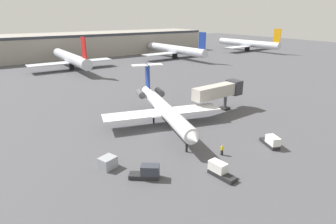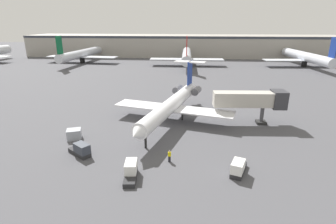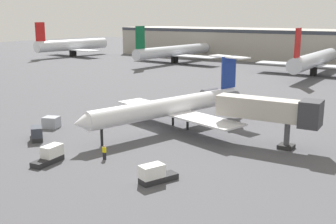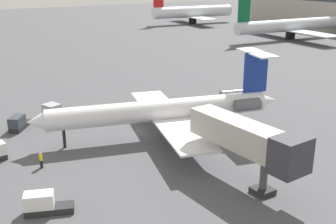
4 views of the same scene
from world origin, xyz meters
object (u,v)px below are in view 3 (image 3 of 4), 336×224
object	(u,v)px
baggage_tug_spare	(50,155)
cargo_container_uld	(51,122)
baggage_tug_lead	(37,134)
parked_airliner_west_mid	(174,51)
ground_crew_marshaller	(104,152)
parked_airliner_west_end	(72,45)
jet_bridge	(275,111)
baggage_tug_trailing	(155,174)
regional_jet	(175,105)
parked_airliner_centre	(314,60)

from	to	relation	value
baggage_tug_spare	cargo_container_uld	bearing A→B (deg)	138.95
baggage_tug_lead	parked_airliner_west_mid	distance (m)	94.31
ground_crew_marshaller	parked_airliner_west_end	bearing A→B (deg)	138.35
parked_airliner_west_end	parked_airliner_west_mid	world-z (taller)	parked_airliner_west_end
cargo_container_uld	parked_airliner_west_end	size ratio (longest dim) A/B	0.08
baggage_tug_lead	baggage_tug_spare	distance (m)	9.61
jet_bridge	ground_crew_marshaller	size ratio (longest dim) A/B	7.79
jet_bridge	baggage_tug_trailing	size ratio (longest dim) A/B	3.11
regional_jet	jet_bridge	distance (m)	14.97
jet_bridge	cargo_container_uld	distance (m)	32.04
baggage_tug_spare	jet_bridge	bearing A→B (deg)	46.79
regional_jet	baggage_tug_lead	distance (m)	19.57
baggage_tug_trailing	parked_airliner_centre	world-z (taller)	parked_airliner_centre
baggage_tug_lead	parked_airliner_west_end	distance (m)	119.58
ground_crew_marshaller	baggage_tug_lead	distance (m)	12.73
ground_crew_marshaller	jet_bridge	bearing A→B (deg)	47.75
baggage_tug_trailing	parked_airliner_west_mid	bearing A→B (deg)	122.40
baggage_tug_trailing	cargo_container_uld	world-z (taller)	baggage_tug_trailing
regional_jet	parked_airliner_west_mid	distance (m)	86.39
baggage_tug_spare	cargo_container_uld	xyz separation A→B (m)	(-11.69, 10.18, -0.02)
regional_jet	baggage_tug_lead	bearing A→B (deg)	-128.30
jet_bridge	baggage_tug_lead	distance (m)	31.07
baggage_tug_lead	parked_airliner_west_mid	bearing A→B (deg)	112.26
regional_jet	ground_crew_marshaller	world-z (taller)	regional_jet
jet_bridge	baggage_tug_spare	size ratio (longest dim) A/B	3.19
ground_crew_marshaller	parked_airliner_centre	xyz separation A→B (m)	(0.31, 83.58, 3.40)
baggage_tug_lead	parked_airliner_centre	size ratio (longest dim) A/B	0.11
ground_crew_marshaller	parked_airliner_centre	bearing A→B (deg)	89.79
baggage_tug_trailing	parked_airliner_west_mid	xyz separation A→B (m)	(-57.21, 90.14, 3.26)
parked_airliner_west_end	parked_airliner_centre	distance (m)	96.87
baggage_tug_lead	baggage_tug_trailing	size ratio (longest dim) A/B	0.96
baggage_tug_trailing	baggage_tug_spare	distance (m)	13.33
baggage_tug_trailing	baggage_tug_spare	xyz separation A→B (m)	(-13.19, -1.91, 0.00)
baggage_tug_trailing	parked_airliner_centre	size ratio (longest dim) A/B	0.11
jet_bridge	parked_airliner_west_mid	xyz separation A→B (m)	(-62.64, 72.22, -0.54)
baggage_tug_trailing	parked_airliner_west_end	distance (m)	137.38
baggage_tug_lead	regional_jet	bearing A→B (deg)	51.70
baggage_tug_lead	parked_airliner_centre	distance (m)	84.00
baggage_tug_trailing	parked_airliner_west_end	world-z (taller)	parked_airliner_west_end
cargo_container_uld	parked_airliner_centre	bearing A→B (deg)	78.07
parked_airliner_centre	baggage_tug_lead	bearing A→B (deg)	-98.92
parked_airliner_west_end	parked_airliner_west_mid	xyz separation A→B (m)	(48.13, 2.03, -0.36)
jet_bridge	parked_airliner_west_end	size ratio (longest dim) A/B	0.40
cargo_container_uld	ground_crew_marshaller	bearing A→B (deg)	-20.55
parked_airliner_west_end	cargo_container_uld	bearing A→B (deg)	-44.77
jet_bridge	baggage_tug_lead	bearing A→B (deg)	-150.88
baggage_tug_trailing	regional_jet	bearing A→B (deg)	117.67
baggage_tug_trailing	ground_crew_marshaller	bearing A→B (deg)	165.66
baggage_tug_spare	parked_airliner_west_mid	bearing A→B (deg)	115.56
cargo_container_uld	baggage_tug_spare	bearing A→B (deg)	-41.05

